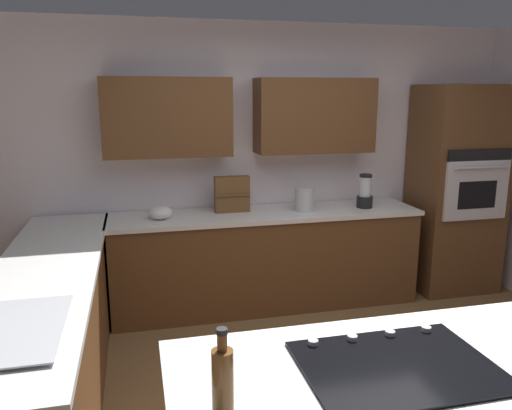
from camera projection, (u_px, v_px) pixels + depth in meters
name	position (u px, v px, depth m)	size (l,w,h in m)	color
wall_back	(261.00, 152.00, 4.78)	(6.00, 0.44, 2.60)	silver
lower_cabinets_back	(266.00, 261.00, 4.68)	(2.80, 0.60, 0.86)	brown
countertop_back	(266.00, 214.00, 4.58)	(2.84, 0.64, 0.04)	silver
lower_cabinets_side	(50.00, 340.00, 3.17)	(0.60, 2.90, 0.86)	brown
countertop_side	(43.00, 273.00, 3.08)	(0.64, 2.94, 0.04)	silver
island_top	(397.00, 372.00, 1.99)	(1.82, 0.89, 0.04)	silver
wall_oven	(456.00, 190.00, 4.99)	(0.80, 0.66, 2.04)	brown
sink_unit	(9.00, 330.00, 2.26)	(0.46, 0.70, 0.23)	#515456
cooktop	(397.00, 365.00, 1.99)	(0.76, 0.56, 0.03)	black
blender	(365.00, 193.00, 4.72)	(0.15, 0.15, 0.32)	black
mixing_bowl	(160.00, 213.00, 4.30)	(0.21, 0.21, 0.11)	white
spice_rack	(232.00, 194.00, 4.55)	(0.31, 0.11, 0.33)	brown
kettle	(304.00, 199.00, 4.59)	(0.18, 0.18, 0.22)	#B7BABF
oil_bottle	(223.00, 378.00, 1.69)	(0.08, 0.08, 0.31)	brown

